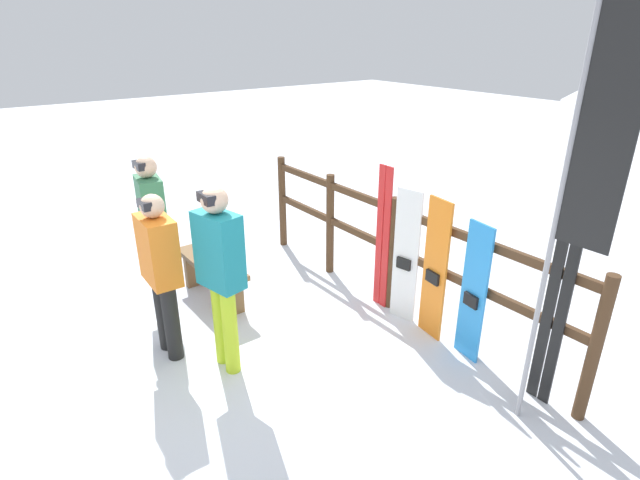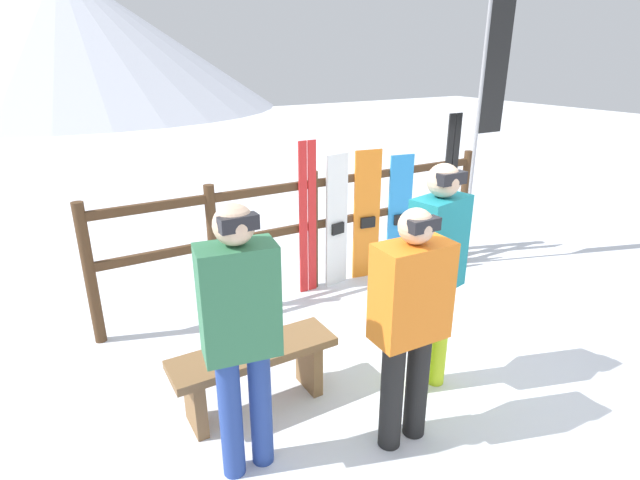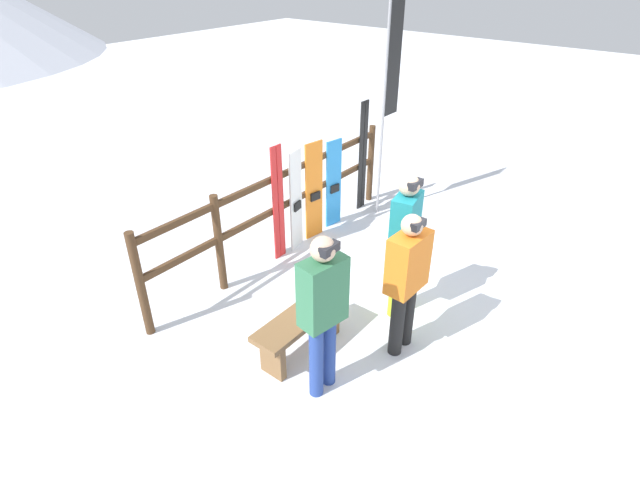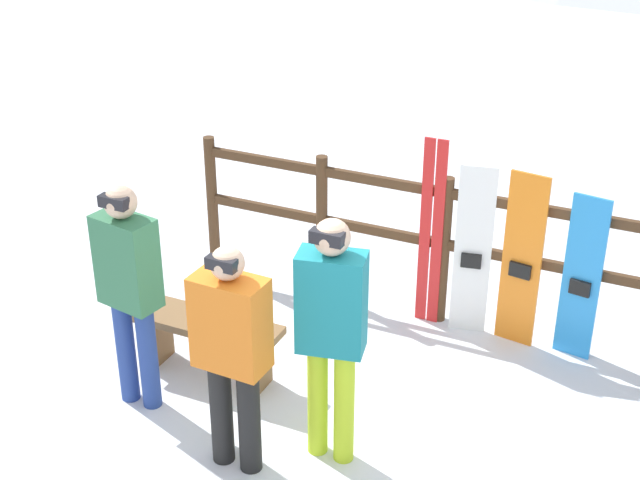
{
  "view_description": "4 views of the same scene",
  "coord_description": "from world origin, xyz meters",
  "px_view_note": "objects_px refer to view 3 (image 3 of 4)",
  "views": [
    {
      "loc": [
        3.49,
        -1.54,
        2.93
      ],
      "look_at": [
        -0.04,
        1.1,
        1.05
      ],
      "focal_mm": 28.0,
      "sensor_mm": 36.0,
      "label": 1
    },
    {
      "loc": [
        -2.47,
        -2.3,
        2.44
      ],
      "look_at": [
        -0.39,
        1.24,
        0.89
      ],
      "focal_mm": 28.0,
      "sensor_mm": 36.0,
      "label": 2
    },
    {
      "loc": [
        -4.38,
        -2.15,
        3.77
      ],
      "look_at": [
        -0.53,
        0.94,
        0.85
      ],
      "focal_mm": 28.0,
      "sensor_mm": 36.0,
      "label": 3
    },
    {
      "loc": [
        1.83,
        -4.24,
        3.99
      ],
      "look_at": [
        -0.6,
        0.95,
        1.12
      ],
      "focal_mm": 50.0,
      "sensor_mm": 36.0,
      "label": 4
    }
  ],
  "objects_px": {
    "snowboard_white": "(296,201)",
    "snowboard_orange": "(314,191)",
    "bench": "(301,325)",
    "snowboard_blue": "(334,184)",
    "person_teal": "(404,236)",
    "person_plaid_green": "(323,307)",
    "person_orange": "(407,276)",
    "rental_flag": "(389,83)",
    "ski_pair_black": "(363,157)",
    "ski_pair_red": "(278,204)"
  },
  "relations": [
    {
      "from": "person_orange",
      "to": "person_plaid_green",
      "type": "bearing_deg",
      "value": 163.26
    },
    {
      "from": "snowboard_white",
      "to": "person_orange",
      "type": "bearing_deg",
      "value": -111.69
    },
    {
      "from": "person_teal",
      "to": "person_plaid_green",
      "type": "bearing_deg",
      "value": -178.02
    },
    {
      "from": "person_plaid_green",
      "to": "snowboard_orange",
      "type": "bearing_deg",
      "value": 40.86
    },
    {
      "from": "bench",
      "to": "person_plaid_green",
      "type": "bearing_deg",
      "value": -118.21
    },
    {
      "from": "bench",
      "to": "ski_pair_black",
      "type": "bearing_deg",
      "value": 24.48
    },
    {
      "from": "person_teal",
      "to": "snowboard_white",
      "type": "height_order",
      "value": "person_teal"
    },
    {
      "from": "person_plaid_green",
      "to": "snowboard_orange",
      "type": "height_order",
      "value": "person_plaid_green"
    },
    {
      "from": "ski_pair_red",
      "to": "rental_flag",
      "type": "xyz_separation_m",
      "value": [
        2.11,
        -0.32,
        1.24
      ]
    },
    {
      "from": "bench",
      "to": "snowboard_white",
      "type": "relative_size",
      "value": 0.81
    },
    {
      "from": "bench",
      "to": "snowboard_white",
      "type": "height_order",
      "value": "snowboard_white"
    },
    {
      "from": "snowboard_white",
      "to": "ski_pair_black",
      "type": "distance_m",
      "value": 1.63
    },
    {
      "from": "snowboard_blue",
      "to": "person_teal",
      "type": "bearing_deg",
      "value": -122.88
    },
    {
      "from": "bench",
      "to": "person_teal",
      "type": "xyz_separation_m",
      "value": [
        1.23,
        -0.45,
        0.68
      ]
    },
    {
      "from": "ski_pair_red",
      "to": "person_teal",
      "type": "bearing_deg",
      "value": -90.61
    },
    {
      "from": "snowboard_blue",
      "to": "person_plaid_green",
      "type": "bearing_deg",
      "value": -144.34
    },
    {
      "from": "bench",
      "to": "person_teal",
      "type": "height_order",
      "value": "person_teal"
    },
    {
      "from": "snowboard_white",
      "to": "ski_pair_red",
      "type": "bearing_deg",
      "value": 179.44
    },
    {
      "from": "bench",
      "to": "snowboard_orange",
      "type": "bearing_deg",
      "value": 36.2
    },
    {
      "from": "person_plaid_green",
      "to": "snowboard_white",
      "type": "xyz_separation_m",
      "value": [
        1.88,
        1.96,
        -0.27
      ]
    },
    {
      "from": "person_plaid_green",
      "to": "ski_pair_black",
      "type": "bearing_deg",
      "value": 29.37
    },
    {
      "from": "person_orange",
      "to": "person_teal",
      "type": "xyz_separation_m",
      "value": [
        0.52,
        0.35,
        0.1
      ]
    },
    {
      "from": "snowboard_white",
      "to": "snowboard_orange",
      "type": "relative_size",
      "value": 1.0
    },
    {
      "from": "snowboard_orange",
      "to": "snowboard_blue",
      "type": "bearing_deg",
      "value": -0.01
    },
    {
      "from": "person_plaid_green",
      "to": "ski_pair_red",
      "type": "xyz_separation_m",
      "value": [
        1.52,
        1.97,
        -0.19
      ]
    },
    {
      "from": "bench",
      "to": "snowboard_blue",
      "type": "distance_m",
      "value": 2.89
    },
    {
      "from": "person_teal",
      "to": "snowboard_blue",
      "type": "distance_m",
      "value": 2.3
    },
    {
      "from": "person_orange",
      "to": "person_teal",
      "type": "height_order",
      "value": "person_teal"
    },
    {
      "from": "bench",
      "to": "person_teal",
      "type": "relative_size",
      "value": 0.67
    },
    {
      "from": "person_orange",
      "to": "person_teal",
      "type": "bearing_deg",
      "value": 33.47
    },
    {
      "from": "ski_pair_black",
      "to": "person_orange",
      "type": "bearing_deg",
      "value": -138.06
    },
    {
      "from": "bench",
      "to": "ski_pair_black",
      "type": "xyz_separation_m",
      "value": [
        3.23,
        1.47,
        0.54
      ]
    },
    {
      "from": "person_teal",
      "to": "snowboard_white",
      "type": "xyz_separation_m",
      "value": [
        0.37,
        1.91,
        -0.3
      ]
    },
    {
      "from": "bench",
      "to": "rental_flag",
      "type": "xyz_separation_m",
      "value": [
        3.36,
        1.15,
        1.7
      ]
    },
    {
      "from": "person_orange",
      "to": "ski_pair_red",
      "type": "relative_size",
      "value": 0.99
    },
    {
      "from": "person_orange",
      "to": "ski_pair_black",
      "type": "bearing_deg",
      "value": 41.94
    },
    {
      "from": "bench",
      "to": "snowboard_white",
      "type": "xyz_separation_m",
      "value": [
        1.61,
        1.47,
        0.38
      ]
    },
    {
      "from": "snowboard_blue",
      "to": "ski_pair_black",
      "type": "height_order",
      "value": "ski_pair_black"
    },
    {
      "from": "snowboard_orange",
      "to": "ski_pair_black",
      "type": "bearing_deg",
      "value": 0.16
    },
    {
      "from": "snowboard_blue",
      "to": "person_orange",
      "type": "bearing_deg",
      "value": -127.92
    },
    {
      "from": "person_plaid_green",
      "to": "rental_flag",
      "type": "bearing_deg",
      "value": 24.48
    },
    {
      "from": "person_plaid_green",
      "to": "snowboard_white",
      "type": "distance_m",
      "value": 2.73
    },
    {
      "from": "bench",
      "to": "person_orange",
      "type": "relative_size",
      "value": 0.73
    },
    {
      "from": "ski_pair_black",
      "to": "rental_flag",
      "type": "height_order",
      "value": "rental_flag"
    },
    {
      "from": "person_teal",
      "to": "snowboard_white",
      "type": "bearing_deg",
      "value": 78.91
    },
    {
      "from": "person_teal",
      "to": "ski_pair_black",
      "type": "distance_m",
      "value": 2.77
    },
    {
      "from": "person_orange",
      "to": "rental_flag",
      "type": "xyz_separation_m",
      "value": [
        2.65,
        1.95,
        1.13
      ]
    },
    {
      "from": "bench",
      "to": "snowboard_white",
      "type": "bearing_deg",
      "value": 42.34
    },
    {
      "from": "person_plaid_green",
      "to": "rental_flag",
      "type": "distance_m",
      "value": 4.12
    },
    {
      "from": "rental_flag",
      "to": "bench",
      "type": "bearing_deg",
      "value": -161.05
    }
  ]
}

